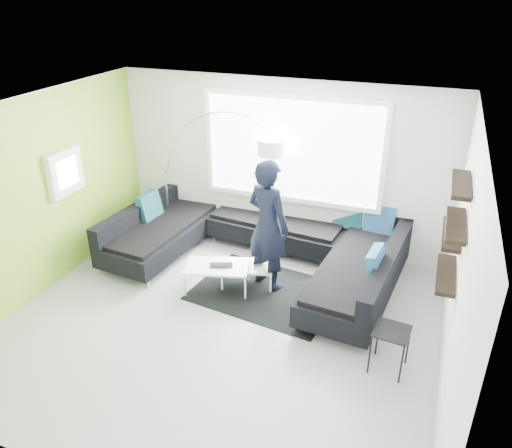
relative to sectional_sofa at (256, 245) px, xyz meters
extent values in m
plane|color=#939298|center=(0.07, -1.55, -0.41)|extent=(5.50, 5.50, 0.00)
cube|color=silver|center=(0.07, 0.95, 0.99)|extent=(5.50, 0.04, 2.80)
cube|color=silver|center=(0.07, -4.05, 0.99)|extent=(5.50, 0.04, 2.80)
cube|color=silver|center=(-2.68, -1.55, 0.99)|extent=(0.04, 5.00, 2.80)
cube|color=silver|center=(2.82, -1.55, 0.99)|extent=(0.04, 5.00, 2.80)
cube|color=white|center=(0.07, -1.55, 2.39)|extent=(5.50, 5.00, 0.04)
cube|color=#7FB72D|center=(-2.67, -1.55, 0.99)|extent=(0.01, 5.00, 2.80)
cube|color=white|center=(0.27, 0.91, 1.29)|extent=(2.96, 0.06, 1.68)
cube|color=white|center=(-2.61, -0.95, 1.19)|extent=(0.12, 0.66, 0.66)
cube|color=black|center=(2.71, -1.15, 1.29)|extent=(0.20, 1.24, 0.95)
cube|color=black|center=(0.00, 0.00, -0.18)|extent=(4.54, 3.08, 0.45)
cube|color=black|center=(0.00, 0.00, 0.21)|extent=(4.54, 3.08, 0.34)
cube|color=navy|center=(0.00, 0.00, 0.28)|extent=(3.85, 0.61, 0.48)
cube|color=black|center=(0.39, -0.61, -0.40)|extent=(2.20, 1.72, 0.01)
cube|color=white|center=(-0.13, -0.63, -0.21)|extent=(1.33, 0.98, 0.39)
cube|color=black|center=(2.25, -1.60, -0.13)|extent=(0.44, 0.44, 0.55)
imported|color=black|center=(0.33, -0.40, 0.58)|extent=(1.06, 1.00, 1.97)
imported|color=black|center=(-0.24, -0.79, -0.01)|extent=(0.48, 0.44, 0.03)
camera|label=1|loc=(2.38, -6.39, 3.73)|focal=35.00mm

